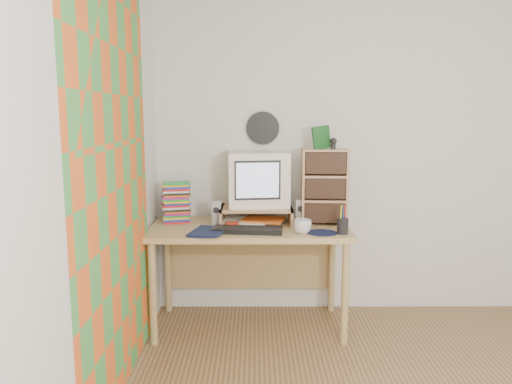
{
  "coord_description": "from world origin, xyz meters",
  "views": [
    {
      "loc": [
        -0.99,
        -2.07,
        1.54
      ],
      "look_at": [
        -0.98,
        1.33,
        1.0
      ],
      "focal_mm": 35.0,
      "sensor_mm": 36.0,
      "label": 1
    }
  ],
  "objects_px": {
    "cd_rack": "(324,187)",
    "mug": "(303,227)",
    "diary": "(193,229)",
    "keyboard": "(247,230)",
    "desk": "(249,242)",
    "crt_monitor": "(258,179)",
    "dvd_stack": "(176,204)"
  },
  "relations": [
    {
      "from": "keyboard",
      "to": "dvd_stack",
      "type": "xyz_separation_m",
      "value": [
        -0.53,
        0.32,
        0.12
      ]
    },
    {
      "from": "keyboard",
      "to": "cd_rack",
      "type": "xyz_separation_m",
      "value": [
        0.55,
        0.26,
        0.26
      ]
    },
    {
      "from": "cd_rack",
      "to": "dvd_stack",
      "type": "bearing_deg",
      "value": -179.64
    },
    {
      "from": "crt_monitor",
      "to": "keyboard",
      "type": "height_order",
      "value": "crt_monitor"
    },
    {
      "from": "crt_monitor",
      "to": "diary",
      "type": "relative_size",
      "value": 1.62
    },
    {
      "from": "diary",
      "to": "keyboard",
      "type": "bearing_deg",
      "value": 14.93
    },
    {
      "from": "diary",
      "to": "dvd_stack",
      "type": "bearing_deg",
      "value": 129.56
    },
    {
      "from": "keyboard",
      "to": "mug",
      "type": "relative_size",
      "value": 3.93
    },
    {
      "from": "diary",
      "to": "cd_rack",
      "type": "bearing_deg",
      "value": 29.95
    },
    {
      "from": "crt_monitor",
      "to": "cd_rack",
      "type": "distance_m",
      "value": 0.49
    },
    {
      "from": "keyboard",
      "to": "mug",
      "type": "bearing_deg",
      "value": 0.14
    },
    {
      "from": "dvd_stack",
      "to": "mug",
      "type": "bearing_deg",
      "value": -34.63
    },
    {
      "from": "desk",
      "to": "cd_rack",
      "type": "height_order",
      "value": "cd_rack"
    },
    {
      "from": "cd_rack",
      "to": "diary",
      "type": "height_order",
      "value": "cd_rack"
    },
    {
      "from": "dvd_stack",
      "to": "cd_rack",
      "type": "relative_size",
      "value": 0.5
    },
    {
      "from": "crt_monitor",
      "to": "dvd_stack",
      "type": "bearing_deg",
      "value": 173.79
    },
    {
      "from": "cd_rack",
      "to": "mug",
      "type": "relative_size",
      "value": 4.5
    },
    {
      "from": "desk",
      "to": "diary",
      "type": "xyz_separation_m",
      "value": [
        -0.37,
        -0.26,
        0.16
      ]
    },
    {
      "from": "crt_monitor",
      "to": "mug",
      "type": "distance_m",
      "value": 0.55
    },
    {
      "from": "cd_rack",
      "to": "mug",
      "type": "height_order",
      "value": "cd_rack"
    },
    {
      "from": "keyboard",
      "to": "diary",
      "type": "xyz_separation_m",
      "value": [
        -0.36,
        -0.01,
        0.01
      ]
    },
    {
      "from": "keyboard",
      "to": "cd_rack",
      "type": "height_order",
      "value": "cd_rack"
    },
    {
      "from": "keyboard",
      "to": "crt_monitor",
      "type": "bearing_deg",
      "value": 83.93
    },
    {
      "from": "dvd_stack",
      "to": "cd_rack",
      "type": "height_order",
      "value": "cd_rack"
    },
    {
      "from": "crt_monitor",
      "to": "mug",
      "type": "relative_size",
      "value": 3.46
    },
    {
      "from": "desk",
      "to": "crt_monitor",
      "type": "distance_m",
      "value": 0.46
    },
    {
      "from": "crt_monitor",
      "to": "keyboard",
      "type": "xyz_separation_m",
      "value": [
        -0.07,
        -0.33,
        -0.3
      ]
    },
    {
      "from": "mug",
      "to": "desk",
      "type": "bearing_deg",
      "value": 141.42
    },
    {
      "from": "keyboard",
      "to": "desk",
      "type": "bearing_deg",
      "value": 93.24
    },
    {
      "from": "dvd_stack",
      "to": "crt_monitor",
      "type": "bearing_deg",
      "value": -11.52
    },
    {
      "from": "dvd_stack",
      "to": "mug",
      "type": "distance_m",
      "value": 0.97
    },
    {
      "from": "keyboard",
      "to": "diary",
      "type": "relative_size",
      "value": 1.85
    }
  ]
}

